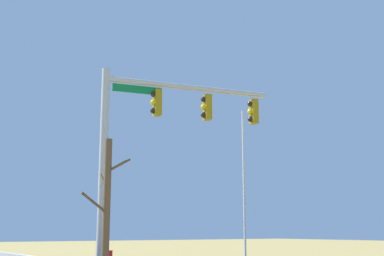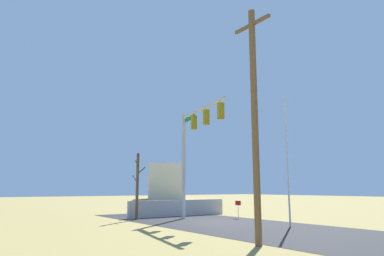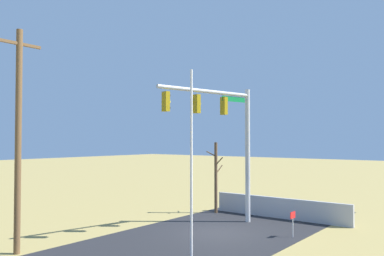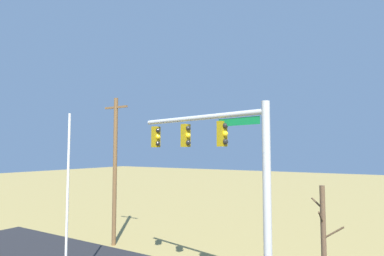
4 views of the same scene
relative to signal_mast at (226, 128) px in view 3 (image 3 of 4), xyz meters
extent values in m
plane|color=#9E894C|center=(-1.46, -0.44, -5.33)|extent=(160.00, 160.00, 0.00)
cube|color=#232326|center=(-5.46, -0.44, -5.32)|extent=(28.00, 8.00, 0.01)
cube|color=#B7B5AD|center=(2.72, -0.38, -5.32)|extent=(6.00, 6.00, 0.01)
cube|color=#A8A8AD|center=(3.79, -1.36, -4.71)|extent=(0.20, 8.53, 1.22)
cylinder|color=#B2B5BA|center=(1.72, -0.38, -1.54)|extent=(0.28, 0.28, 7.57)
cylinder|color=#B2B5BA|center=(-1.36, 0.30, 1.89)|extent=(6.21, 1.54, 0.20)
cube|color=#0F7238|center=(0.61, -0.13, 1.61)|extent=(1.76, 0.41, 0.28)
cube|color=#937A0F|center=(-0.13, 0.03, 1.19)|extent=(0.31, 0.40, 0.96)
sphere|color=black|center=(0.02, 0.00, 1.49)|extent=(0.22, 0.22, 0.22)
sphere|color=yellow|center=(0.02, 0.00, 1.19)|extent=(0.22, 0.22, 0.22)
sphere|color=black|center=(0.02, 0.00, 0.89)|extent=(0.22, 0.22, 0.22)
cube|color=#937A0F|center=(-2.04, 0.45, 1.19)|extent=(0.31, 0.40, 0.96)
sphere|color=black|center=(-1.89, 0.41, 1.49)|extent=(0.22, 0.22, 0.22)
sphere|color=yellow|center=(-1.89, 0.41, 1.19)|extent=(0.22, 0.22, 0.22)
sphere|color=black|center=(-1.89, 0.41, 0.89)|extent=(0.22, 0.22, 0.22)
cube|color=#937A0F|center=(-3.95, 0.86, 1.19)|extent=(0.31, 0.40, 0.96)
sphere|color=black|center=(-3.80, 0.83, 1.49)|extent=(0.22, 0.22, 0.22)
sphere|color=yellow|center=(-3.80, 0.83, 1.19)|extent=(0.22, 0.22, 0.22)
sphere|color=black|center=(-3.80, 0.83, 0.89)|extent=(0.22, 0.22, 0.22)
cylinder|color=silver|center=(-6.01, -2.29, -1.61)|extent=(0.10, 0.10, 7.43)
cylinder|color=brown|center=(-9.65, 3.95, -0.69)|extent=(0.26, 0.26, 9.28)
cube|color=brown|center=(-9.65, 3.95, 3.35)|extent=(1.90, 0.12, 0.12)
cylinder|color=brown|center=(2.94, 2.64, -3.07)|extent=(0.20, 0.20, 4.52)
cylinder|color=brown|center=(3.30, 2.64, -2.58)|extent=(0.78, 0.07, 0.57)
cylinder|color=brown|center=(2.70, 2.84, -1.55)|extent=(0.54, 0.47, 0.39)
cylinder|color=brown|center=(2.91, 2.37, -2.00)|extent=(0.12, 0.61, 0.55)
cylinder|color=silver|center=(-0.10, -3.88, -4.88)|extent=(0.04, 0.04, 0.90)
cube|color=red|center=(-0.10, -3.88, -4.27)|extent=(0.56, 0.02, 0.32)
camera|label=1|loc=(8.99, 15.79, -3.31)|focal=48.65mm
camera|label=2|loc=(-19.05, 13.60, -3.25)|focal=32.60mm
camera|label=3|loc=(-18.26, -11.77, -0.66)|focal=37.21mm
camera|label=4|loc=(5.24, -10.83, 0.56)|focal=29.87mm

